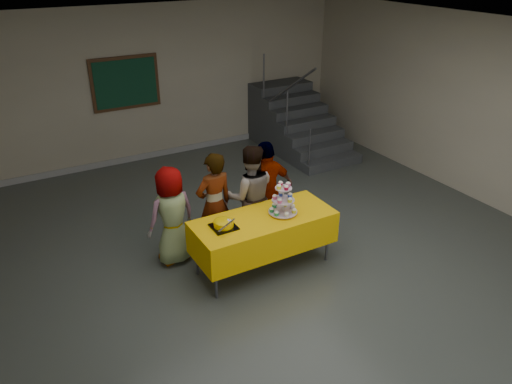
% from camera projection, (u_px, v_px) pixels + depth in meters
% --- Properties ---
extents(room_shell, '(10.00, 10.04, 3.02)m').
position_uv_depth(room_shell, '(301.00, 123.00, 5.61)').
color(room_shell, '#4C514C').
rests_on(room_shell, ground).
extents(bake_table, '(1.88, 0.78, 0.77)m').
position_uv_depth(bake_table, '(264.00, 232.00, 6.55)').
color(bake_table, '#595960').
rests_on(bake_table, ground).
extents(cupcake_stand, '(0.38, 0.38, 0.44)m').
position_uv_depth(cupcake_stand, '(283.00, 202.00, 6.47)').
color(cupcake_stand, silver).
rests_on(cupcake_stand, bake_table).
extents(bear_cake, '(0.32, 0.36, 0.12)m').
position_uv_depth(bear_cake, '(224.00, 223.00, 6.20)').
color(bear_cake, black).
rests_on(bear_cake, bake_table).
extents(schoolchild_a, '(0.74, 0.54, 1.38)m').
position_uv_depth(schoolchild_a, '(172.00, 216.00, 6.65)').
color(schoolchild_a, slate).
rests_on(schoolchild_a, ground).
extents(schoolchild_b, '(0.59, 0.42, 1.51)m').
position_uv_depth(schoolchild_b, '(214.00, 205.00, 6.80)').
color(schoolchild_b, slate).
rests_on(schoolchild_b, ground).
extents(schoolchild_c, '(0.89, 0.79, 1.52)m').
position_uv_depth(schoolchild_c, '(250.00, 196.00, 7.02)').
color(schoolchild_c, '#5C5C65').
rests_on(schoolchild_c, ground).
extents(schoolchild_d, '(0.90, 0.42, 1.51)m').
position_uv_depth(schoolchild_d, '(267.00, 191.00, 7.19)').
color(schoolchild_d, '#5D5C65').
rests_on(schoolchild_d, ground).
extents(staircase, '(1.30, 2.40, 2.04)m').
position_uv_depth(staircase, '(294.00, 124.00, 10.73)').
color(staircase, '#424447').
rests_on(staircase, ground).
extents(noticeboard, '(1.30, 0.05, 1.00)m').
position_uv_depth(noticeboard, '(125.00, 83.00, 9.43)').
color(noticeboard, '#472B16').
rests_on(noticeboard, ground).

